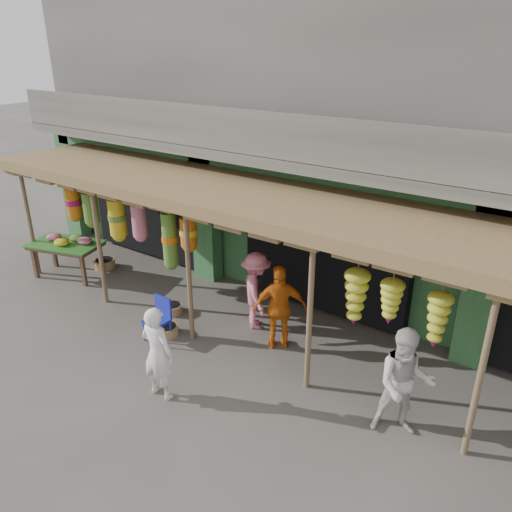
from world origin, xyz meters
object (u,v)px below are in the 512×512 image
Objects in this scene: flower_table at (67,245)px; person_vendor at (280,308)px; person_right at (405,383)px; person_shopper at (256,291)px; person_front at (158,353)px; blue_chair at (159,316)px.

flower_table is 5.76m from person_vendor.
person_right is (8.35, -0.50, 0.04)m from flower_table.
person_vendor is 0.84m from person_shopper.
person_vendor is (-2.60, 0.83, -0.02)m from person_right.
person_front is 1.02× the size of person_shopper.
person_vendor is at bearing -13.12° from flower_table.
blue_chair is 4.62m from person_right.
person_front is 0.94× the size of person_right.
person_shopper is at bearing -94.48° from person_front.
blue_chair is at bearing -11.08° from person_vendor.
blue_chair is at bearing -48.54° from person_front.
person_vendor is (0.80, 2.25, 0.02)m from person_front.
flower_table is at bearing 149.86° from person_right.
person_right is 3.57m from person_shopper.
person_right is (3.40, 1.42, 0.05)m from person_front.
blue_chair is at bearing -27.41° from flower_table.
person_shopper is (0.03, 2.60, -0.01)m from person_front.
person_shopper is at bearing -63.47° from person_vendor.
flower_table is 5.03m from person_shopper.
blue_chair is 0.54× the size of person_shopper.
person_vendor is (2.00, 1.06, 0.34)m from blue_chair.
person_right reaches higher than person_front.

